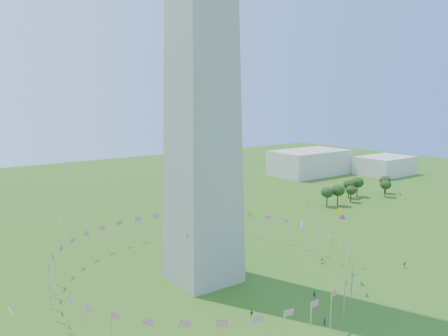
{
  "coord_description": "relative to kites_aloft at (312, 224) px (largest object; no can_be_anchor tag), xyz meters",
  "views": [
    {
      "loc": [
        -63.51,
        -46.79,
        50.0
      ],
      "look_at": [
        -3.8,
        35.0,
        33.72
      ],
      "focal_mm": 35.0,
      "sensor_mm": 36.0,
      "label": 1
    }
  ],
  "objects": [
    {
      "name": "gov_building_east_b",
      "position": [
        175.24,
        96.2,
        -13.43
      ],
      "size": [
        35.0,
        25.0,
        12.0
      ],
      "primitive_type": "cube",
      "color": "beige",
      "rests_on": "ground"
    },
    {
      "name": "kites_aloft",
      "position": [
        0.0,
        0.0,
        0.0
      ],
      "size": [
        113.15,
        66.03,
        40.55
      ],
      "color": "#CC2699",
      "rests_on": "ground"
    },
    {
      "name": "tree_line_east",
      "position": [
        99.23,
        61.67,
        -14.8
      ],
      "size": [
        53.03,
        15.16,
        9.9
      ],
      "color": "#274617",
      "rests_on": "ground"
    },
    {
      "name": "gov_building_east_a",
      "position": [
        135.24,
        126.2,
        -11.43
      ],
      "size": [
        50.0,
        30.0,
        16.0
      ],
      "primitive_type": "cube",
      "color": "beige",
      "rests_on": "ground"
    },
    {
      "name": "flag_ring",
      "position": [
        -14.76,
        26.2,
        -14.93
      ],
      "size": [
        80.24,
        80.24,
        9.0
      ],
      "color": "silver",
      "rests_on": "ground"
    }
  ]
}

